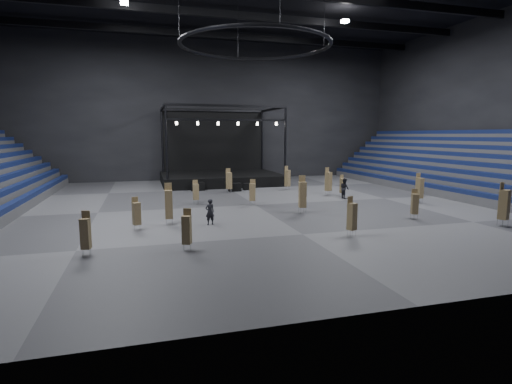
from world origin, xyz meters
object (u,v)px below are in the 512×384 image
object	(u,v)px
chair_stack_12	(86,233)
chair_stack_7	(169,204)
flight_case_left	(198,187)
chair_stack_1	(136,213)
chair_stack_5	(196,191)
chair_stack_8	(252,192)
chair_stack_9	(504,204)
chair_stack_13	(352,216)
chair_stack_10	(419,188)
crew_member	(345,188)
chair_stack_3	(342,185)
chair_stack_2	(229,180)
chair_stack_11	(415,203)
stage	(220,171)
chair_stack_4	(287,178)
flight_case_mid	(235,187)
flight_case_right	(248,187)
chair_stack_6	(302,194)
chair_stack_14	(187,229)
chair_stack_0	(328,181)
man_center	(210,212)

from	to	relation	value
chair_stack_12	chair_stack_7	bearing A→B (deg)	66.82
flight_case_left	chair_stack_1	bearing A→B (deg)	-109.84
chair_stack_5	chair_stack_8	xyz separation A→B (m)	(4.52, -1.86, 0.06)
chair_stack_1	chair_stack_8	world-z (taller)	chair_stack_8
chair_stack_9	chair_stack_13	world-z (taller)	chair_stack_9
chair_stack_10	chair_stack_12	distance (m)	27.25
chair_stack_8	crew_member	world-z (taller)	chair_stack_8
chair_stack_3	chair_stack_8	bearing A→B (deg)	-176.37
chair_stack_1	chair_stack_5	bearing A→B (deg)	37.28
chair_stack_13	chair_stack_2	bearing A→B (deg)	79.60
chair_stack_11	chair_stack_12	bearing A→B (deg)	-151.36
stage	chair_stack_3	xyz separation A→B (m)	(9.37, -13.94, -0.37)
crew_member	chair_stack_4	bearing A→B (deg)	23.48
stage	flight_case_mid	xyz separation A→B (m)	(0.14, -7.76, -1.02)
flight_case_right	chair_stack_3	bearing A→B (deg)	-42.22
stage	chair_stack_13	size ratio (longest dim) A/B	5.99
chair_stack_4	chair_stack_7	bearing A→B (deg)	-158.91
chair_stack_6	chair_stack_14	world-z (taller)	chair_stack_6
flight_case_left	chair_stack_8	world-z (taller)	chair_stack_8
chair_stack_3	chair_stack_13	distance (m)	15.44
chair_stack_11	crew_member	distance (m)	9.65
chair_stack_0	chair_stack_8	world-z (taller)	chair_stack_0
chair_stack_11	chair_stack_6	bearing A→B (deg)	169.15
flight_case_mid	chair_stack_10	world-z (taller)	chair_stack_10
chair_stack_6	man_center	xyz separation A→B (m)	(-7.39, -2.05, -0.60)
flight_case_mid	chair_stack_9	distance (m)	24.39
flight_case_right	chair_stack_1	world-z (taller)	chair_stack_1
chair_stack_4	chair_stack_11	world-z (taller)	chair_stack_4
chair_stack_3	chair_stack_2	bearing A→B (deg)	141.99
flight_case_right	chair_stack_11	size ratio (longest dim) A/B	0.51
chair_stack_4	chair_stack_12	xyz separation A→B (m)	(-17.69, -19.54, -0.17)
flight_case_mid	chair_stack_4	size ratio (longest dim) A/B	0.50
chair_stack_13	flight_case_right	bearing A→B (deg)	72.22
chair_stack_3	chair_stack_12	world-z (taller)	chair_stack_12
chair_stack_12	crew_member	size ratio (longest dim) A/B	1.19
chair_stack_5	flight_case_mid	bearing A→B (deg)	48.23
chair_stack_11	chair_stack_3	bearing A→B (deg)	110.03
chair_stack_10	chair_stack_12	bearing A→B (deg)	-173.56
chair_stack_3	chair_stack_10	world-z (taller)	chair_stack_10
flight_case_left	chair_stack_6	world-z (taller)	chair_stack_6
crew_member	chair_stack_1	bearing A→B (deg)	111.83
chair_stack_3	chair_stack_5	xyz separation A→B (m)	(-14.15, -0.49, 0.01)
flight_case_mid	chair_stack_5	world-z (taller)	chair_stack_5
chair_stack_4	chair_stack_14	bearing A→B (deg)	-147.25
stage	man_center	bearing A→B (deg)	-102.22
flight_case_left	chair_stack_2	bearing A→B (deg)	-39.22
chair_stack_2	chair_stack_10	bearing A→B (deg)	-46.24
chair_stack_3	chair_stack_4	bearing A→B (deg)	111.63
stage	chair_stack_12	xyz separation A→B (m)	(-11.85, -27.76, -0.31)
chair_stack_1	chair_stack_10	world-z (taller)	chair_stack_10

